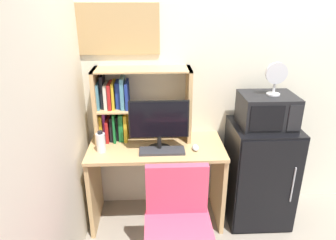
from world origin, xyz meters
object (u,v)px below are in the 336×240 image
(microwave, at_px, (267,111))
(desk_chair, at_px, (178,237))
(desk_fan, at_px, (276,76))
(computer_mouse, at_px, (195,148))
(wall_corkboard, at_px, (119,29))
(monitor, at_px, (159,123))
(water_bottle, at_px, (101,142))
(keyboard, at_px, (162,151))
(mini_fridge, at_px, (259,173))
(hutch_bookshelf, at_px, (127,105))

(microwave, distance_m, desk_chair, 1.25)
(microwave, bearing_deg, desk_fan, -9.87)
(computer_mouse, bearing_deg, wall_corkboard, 150.33)
(monitor, bearing_deg, water_bottle, -179.68)
(water_bottle, relative_size, desk_chair, 0.21)
(monitor, relative_size, wall_corkboard, 0.72)
(wall_corkboard, bearing_deg, water_bottle, -114.98)
(computer_mouse, bearing_deg, desk_chair, -107.89)
(monitor, relative_size, desk_chair, 0.56)
(water_bottle, bearing_deg, wall_corkboard, 65.02)
(keyboard, distance_m, mini_fridge, 0.94)
(hutch_bookshelf, height_order, keyboard, hutch_bookshelf)
(wall_corkboard, bearing_deg, microwave, -12.53)
(computer_mouse, height_order, desk_chair, desk_chair)
(wall_corkboard, bearing_deg, keyboard, -48.45)
(keyboard, height_order, wall_corkboard, wall_corkboard)
(mini_fridge, relative_size, desk_chair, 1.08)
(monitor, height_order, water_bottle, monitor)
(computer_mouse, xyz_separation_m, wall_corkboard, (-0.62, 0.36, 0.93))
(water_bottle, height_order, microwave, microwave)
(water_bottle, bearing_deg, computer_mouse, -0.51)
(mini_fridge, height_order, desk_fan, desk_fan)
(microwave, distance_m, wall_corkboard, 1.41)
(mini_fridge, xyz_separation_m, wall_corkboard, (-1.23, 0.28, 1.24))
(keyboard, xyz_separation_m, desk_fan, (0.92, 0.11, 0.59))
(desk_fan, bearing_deg, desk_chair, -141.41)
(hutch_bookshelf, bearing_deg, water_bottle, -131.45)
(microwave, bearing_deg, hutch_bookshelf, 172.02)
(monitor, distance_m, desk_chair, 0.88)
(hutch_bookshelf, xyz_separation_m, water_bottle, (-0.21, -0.24, -0.24))
(hutch_bookshelf, distance_m, wall_corkboard, 0.64)
(monitor, xyz_separation_m, desk_chair, (0.12, -0.59, -0.64))
(keyboard, height_order, water_bottle, water_bottle)
(keyboard, height_order, computer_mouse, computer_mouse)
(hutch_bookshelf, bearing_deg, computer_mouse, -23.35)
(microwave, bearing_deg, desk_chair, -140.01)
(monitor, height_order, wall_corkboard, wall_corkboard)
(hutch_bookshelf, bearing_deg, wall_corkboard, 115.04)
(desk_fan, bearing_deg, mini_fridge, 175.21)
(monitor, bearing_deg, hutch_bookshelf, 138.53)
(hutch_bookshelf, bearing_deg, monitor, -41.47)
(computer_mouse, bearing_deg, hutch_bookshelf, 156.65)
(water_bottle, xyz_separation_m, wall_corkboard, (0.16, 0.35, 0.86))
(desk_chair, bearing_deg, wall_corkboard, 114.95)
(desk_fan, bearing_deg, wall_corkboard, 167.54)
(water_bottle, height_order, desk_chair, water_bottle)
(monitor, xyz_separation_m, keyboard, (0.02, -0.04, -0.23))
(keyboard, height_order, mini_fridge, mini_fridge)
(mini_fridge, xyz_separation_m, microwave, (0.00, 0.00, 0.61))
(desk_fan, xyz_separation_m, wall_corkboard, (-1.26, 0.28, 0.34))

